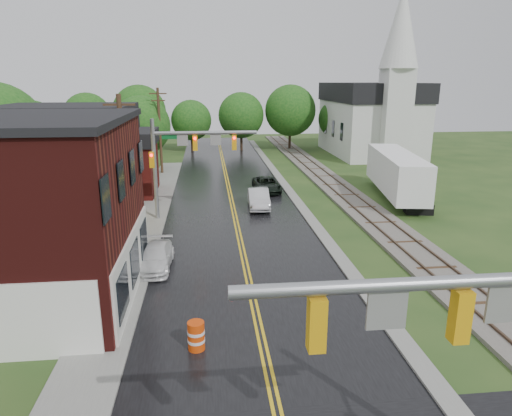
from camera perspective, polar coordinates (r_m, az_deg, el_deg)
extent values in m
cube|color=black|center=(36.56, -2.94, 0.22)|extent=(10.00, 90.00, 0.02)
cube|color=gray|center=(41.99, 4.04, 2.24)|extent=(0.80, 70.00, 0.12)
cube|color=gray|center=(32.01, -13.58, -2.47)|extent=(2.40, 50.00, 0.12)
cube|color=silver|center=(22.09, -15.05, -6.78)|extent=(0.10, 9.50, 3.00)
cube|color=tan|center=(33.14, -21.98, 3.16)|extent=(8.00, 7.00, 6.40)
cube|color=#3F0F0C|center=(41.68, -17.30, 4.56)|extent=(7.00, 6.00, 4.40)
cube|color=silver|center=(64.34, 14.00, 9.68)|extent=(10.00, 16.00, 7.00)
cube|color=black|center=(64.06, 14.28, 13.86)|extent=(10.40, 16.40, 2.40)
cube|color=silver|center=(56.75, 16.89, 10.75)|extent=(3.20, 3.20, 11.00)
cone|color=silver|center=(56.88, 17.74, 20.82)|extent=(4.40, 4.40, 9.00)
cube|color=#59544C|center=(43.00, 10.10, 2.50)|extent=(3.20, 80.00, 0.20)
cube|color=#4C3828|center=(42.78, 9.18, 2.66)|extent=(0.10, 80.00, 0.12)
cube|color=#4C3828|center=(43.17, 11.03, 2.69)|extent=(0.10, 80.00, 0.12)
cylinder|color=gray|center=(8.90, 20.62, -8.81)|extent=(7.20, 0.26, 0.26)
cube|color=orange|center=(9.53, 24.17, -12.22)|extent=(0.32, 0.30, 1.05)
cube|color=orange|center=(8.55, 7.58, -14.19)|extent=(0.32, 0.30, 1.05)
cube|color=gray|center=(9.89, 28.71, -10.48)|extent=(0.75, 0.06, 0.75)
cube|color=gray|center=(8.83, 16.02, -12.20)|extent=(0.75, 0.06, 0.75)
cylinder|color=gray|center=(32.97, -12.52, 4.59)|extent=(0.28, 0.28, 7.20)
cylinder|color=gray|center=(32.38, -6.37, 9.33)|extent=(7.20, 0.26, 0.26)
cube|color=orange|center=(32.47, -7.62, 8.06)|extent=(0.32, 0.30, 1.05)
cube|color=orange|center=(32.52, -2.74, 8.19)|extent=(0.32, 0.30, 1.05)
cube|color=gray|center=(32.48, -9.17, 8.35)|extent=(0.75, 0.06, 0.75)
cube|color=gray|center=(32.44, -5.06, 8.48)|extent=(0.75, 0.06, 0.75)
cube|color=#0C5926|center=(32.50, -10.47, 8.74)|extent=(1.40, 0.04, 0.30)
sphere|color=#FF0C0C|center=(32.25, -7.64, 8.60)|extent=(0.20, 0.20, 0.20)
cylinder|color=#382616|center=(28.12, -16.12, 4.34)|extent=(0.28, 0.28, 9.00)
cube|color=#382616|center=(27.66, -16.74, 12.28)|extent=(1.80, 0.12, 0.12)
cube|color=#382616|center=(27.70, -16.63, 10.83)|extent=(1.40, 0.12, 0.12)
cylinder|color=#382616|center=(49.71, -11.92, 9.31)|extent=(0.28, 0.28, 9.00)
cube|color=#382616|center=(49.45, -12.18, 13.81)|extent=(1.80, 0.12, 0.12)
cube|color=#382616|center=(49.47, -12.13, 13.00)|extent=(1.40, 0.12, 0.12)
cylinder|color=black|center=(41.31, -28.96, 2.51)|extent=(0.36, 0.36, 3.42)
sphere|color=#134413|center=(40.18, -29.05, 7.29)|extent=(5.32, 5.32, 5.32)
cylinder|color=black|center=(47.53, -20.85, 4.50)|extent=(0.36, 0.36, 2.70)
sphere|color=#134413|center=(47.06, -21.24, 8.44)|extent=(6.00, 6.00, 6.00)
sphere|color=#134413|center=(46.58, -20.58, 7.79)|extent=(4.20, 4.20, 4.20)
cylinder|color=black|center=(52.34, -13.93, 6.11)|extent=(0.36, 0.36, 2.88)
sphere|color=#134413|center=(51.90, -14.19, 9.95)|extent=(6.40, 6.40, 6.40)
sphere|color=#134413|center=(51.48, -13.54, 9.32)|extent=(4.48, 4.48, 4.48)
imported|color=black|center=(41.19, 1.35, 2.93)|extent=(2.40, 4.74, 1.28)
imported|color=silver|center=(35.89, 0.32, 1.19)|extent=(1.75, 4.59, 1.49)
imported|color=silver|center=(25.08, -12.43, -6.06)|extent=(1.86, 4.22, 1.20)
cube|color=black|center=(36.56, 19.64, -0.04)|extent=(2.16, 1.51, 0.80)
cylinder|color=gray|center=(43.35, 15.36, 2.69)|extent=(0.16, 0.16, 0.80)
cube|color=white|center=(40.20, 17.12, 4.38)|extent=(4.62, 12.50, 3.06)
cylinder|color=#D23D09|center=(17.75, -7.49, -15.58)|extent=(0.64, 0.64, 1.13)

